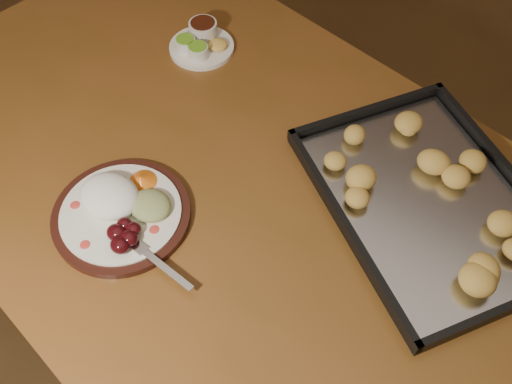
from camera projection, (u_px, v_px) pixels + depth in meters
The scene contains 5 objects.
ground at pixel (326, 312), 1.72m from camera, with size 4.00×4.00×0.00m, color brown.
dining_table at pixel (233, 204), 1.16m from camera, with size 1.64×1.16×0.75m.
dinner_plate at pixel (121, 209), 1.01m from camera, with size 0.32×0.25×0.06m.
condiment_saucer at pixel (201, 42), 1.27m from camera, with size 0.15×0.15×0.05m.
baking_tray at pixel (429, 199), 1.03m from camera, with size 0.59×0.55×0.05m.
Camera 1 is at (0.22, -0.70, 1.61)m, focal length 40.00 mm.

